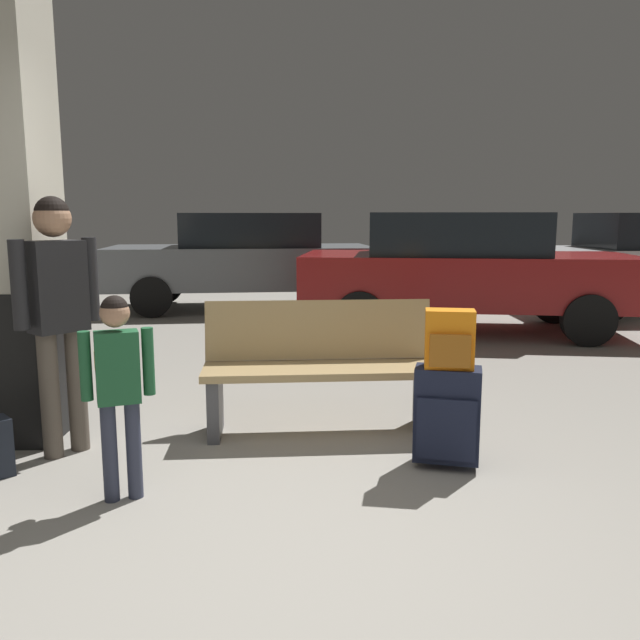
{
  "coord_description": "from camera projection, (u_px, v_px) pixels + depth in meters",
  "views": [
    {
      "loc": [
        0.1,
        -2.55,
        1.48
      ],
      "look_at": [
        0.15,
        1.3,
        0.85
      ],
      "focal_mm": 36.1,
      "sensor_mm": 36.0,
      "label": 1
    }
  ],
  "objects": [
    {
      "name": "parked_car_far",
      "position": [
        243.0,
        258.0,
        10.23
      ],
      "size": [
        4.25,
        2.12,
        1.51
      ],
      "color": "slate",
      "rests_on": "ground_plane"
    },
    {
      "name": "ground_plane",
      "position": [
        303.0,
        363.0,
        6.71
      ],
      "size": [
        18.0,
        18.0,
        0.1
      ],
      "primitive_type": "cube",
      "color": "gray"
    },
    {
      "name": "bench",
      "position": [
        321.0,
        367.0,
        4.44
      ],
      "size": [
        1.63,
        0.62,
        0.89
      ],
      "color": "tan",
      "rests_on": "ground_plane"
    },
    {
      "name": "parked_car_near",
      "position": [
        463.0,
        269.0,
        8.16
      ],
      "size": [
        4.28,
        2.19,
        1.51
      ],
      "color": "maroon",
      "rests_on": "ground_plane"
    },
    {
      "name": "suitcase",
      "position": [
        447.0,
        415.0,
        3.78
      ],
      "size": [
        0.42,
        0.3,
        0.6
      ],
      "color": "#191E33",
      "rests_on": "ground_plane"
    },
    {
      "name": "adult",
      "position": [
        57.0,
        298.0,
        3.89
      ],
      "size": [
        0.39,
        0.43,
        1.59
      ],
      "color": "brown",
      "rests_on": "ground_plane"
    },
    {
      "name": "backpack_bright",
      "position": [
        449.0,
        340.0,
        3.7
      ],
      "size": [
        0.3,
        0.23,
        0.34
      ],
      "color": "orange",
      "rests_on": "suitcase"
    },
    {
      "name": "child",
      "position": [
        118.0,
        376.0,
        3.29
      ],
      "size": [
        0.35,
        0.21,
        1.08
      ],
      "color": "#33384C",
      "rests_on": "ground_plane"
    },
    {
      "name": "structural_pillar",
      "position": [
        5.0,
        212.0,
        4.13
      ],
      "size": [
        0.57,
        0.57,
        3.02
      ],
      "color": "black",
      "rests_on": "ground_plane"
    }
  ]
}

